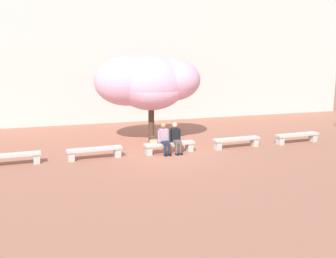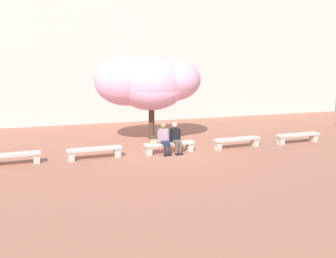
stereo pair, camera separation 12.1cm
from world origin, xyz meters
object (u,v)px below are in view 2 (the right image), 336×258
stone_bench_near_west (94,151)px  cherry_tree_main (149,82)px  person_seated_left (164,138)px  stone_bench_west_end (11,157)px  stone_bench_east_end (298,137)px  person_seated_right (176,137)px  stone_bench_near_east (237,141)px  stone_bench_center (169,146)px  handbag (153,141)px

stone_bench_near_west → cherry_tree_main: bearing=38.5°
person_seated_left → cherry_tree_main: cherry_tree_main is taller
stone_bench_west_end → stone_bench_east_end: size_ratio=1.00×
person_seated_left → cherry_tree_main: size_ratio=0.26×
stone_bench_near_west → person_seated_left: person_seated_left is taller
stone_bench_near_west → person_seated_right: bearing=-0.9°
stone_bench_near_west → stone_bench_near_east: 6.29m
stone_bench_center → stone_bench_near_west: bearing=180.0°
stone_bench_center → cherry_tree_main: (-0.30, 2.26, 2.54)m
stone_bench_center → person_seated_right: (0.26, -0.05, 0.38)m
person_seated_right → handbag: size_ratio=3.81×
person_seated_right → handbag: (-0.96, 0.07, -0.12)m
stone_bench_near_west → person_seated_left: size_ratio=1.71×
stone_bench_west_end → person_seated_left: bearing=-0.5°
stone_bench_east_end → cherry_tree_main: cherry_tree_main is taller
person_seated_right → cherry_tree_main: 3.21m
cherry_tree_main → stone_bench_west_end: bearing=-159.3°
stone_bench_west_end → stone_bench_near_west: size_ratio=1.00×
person_seated_left → person_seated_right: bearing=-0.0°
stone_bench_center → stone_bench_near_east: size_ratio=1.00×
stone_bench_west_end → person_seated_right: 6.56m
stone_bench_near_east → person_seated_left: 3.41m
person_seated_right → stone_bench_center: bearing=168.5°
person_seated_right → cherry_tree_main: size_ratio=0.26×
stone_bench_center → handbag: (-0.70, 0.02, 0.27)m
stone_bench_center → person_seated_left: 0.46m
stone_bench_near_west → person_seated_left: (2.90, -0.05, 0.38)m
stone_bench_near_east → handbag: size_ratio=6.52×
stone_bench_near_west → stone_bench_east_end: size_ratio=1.00×
stone_bench_center → stone_bench_east_end: 6.29m
stone_bench_west_end → stone_bench_center: 6.29m
stone_bench_near_west → person_seated_left: 2.92m
stone_bench_west_end → stone_bench_center: same height
person_seated_right → person_seated_left: bearing=180.0°
person_seated_left → handbag: bearing=171.1°
stone_bench_near_west → person_seated_right: (3.40, -0.05, 0.38)m
stone_bench_center → stone_bench_west_end: bearing=180.0°
stone_bench_near_west → stone_bench_east_end: 9.43m
stone_bench_east_end → person_seated_left: person_seated_left is taller
person_seated_left → cherry_tree_main: 3.16m
stone_bench_near_east → stone_bench_east_end: 3.14m
stone_bench_west_end → stone_bench_near_west: same height
stone_bench_center → cherry_tree_main: 3.41m
stone_bench_east_end → cherry_tree_main: (-6.59, 2.26, 2.54)m
stone_bench_west_end → person_seated_right: person_seated_right is taller
handbag → cherry_tree_main: size_ratio=0.07×
stone_bench_near_west → stone_bench_east_end: same height
stone_bench_east_end → stone_bench_near_east: bearing=180.0°
stone_bench_near_east → cherry_tree_main: size_ratio=0.45×
stone_bench_center → stone_bench_near_east: bearing=0.0°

